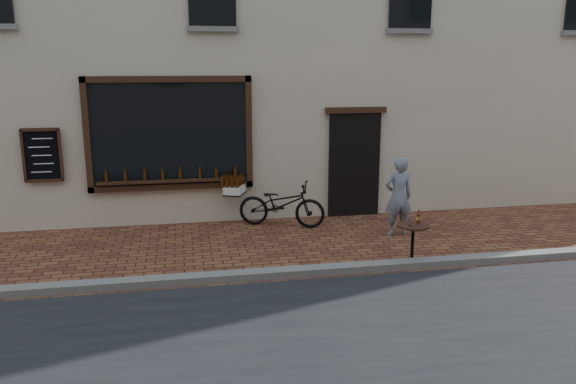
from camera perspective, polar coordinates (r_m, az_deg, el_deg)
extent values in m
plane|color=#59291C|center=(8.60, 1.23, -8.95)|extent=(90.00, 90.00, 0.00)
cube|color=slate|center=(8.76, 0.96, -8.11)|extent=(90.00, 0.25, 0.12)
cube|color=black|center=(11.34, -11.90, 5.80)|extent=(3.00, 0.06, 2.00)
cube|color=black|center=(11.24, -12.16, 11.15)|extent=(3.24, 0.10, 0.12)
cube|color=black|center=(11.49, -11.66, 0.54)|extent=(3.24, 0.10, 0.12)
cube|color=black|center=(11.46, -19.75, 5.39)|extent=(0.12, 0.10, 2.24)
cube|color=black|center=(11.39, -4.00, 6.08)|extent=(0.12, 0.10, 2.24)
cube|color=black|center=(11.42, -11.69, 1.12)|extent=(2.90, 0.16, 0.05)
cube|color=black|center=(12.00, 6.73, 2.75)|extent=(1.10, 0.10, 2.20)
cube|color=black|center=(11.82, 6.93, 8.26)|extent=(1.30, 0.10, 0.12)
cube|color=black|center=(11.67, -23.69, 3.45)|extent=(0.62, 0.04, 0.92)
cylinder|color=#3D1C07|center=(11.49, -17.96, 1.44)|extent=(0.06, 0.06, 0.19)
cylinder|color=#3D1C07|center=(11.45, -16.19, 1.52)|extent=(0.06, 0.06, 0.19)
cylinder|color=#3D1C07|center=(11.42, -14.40, 1.60)|extent=(0.06, 0.06, 0.19)
cylinder|color=#3D1C07|center=(11.40, -12.61, 1.68)|extent=(0.06, 0.06, 0.19)
cylinder|color=#3D1C07|center=(11.39, -10.82, 1.75)|extent=(0.06, 0.06, 0.19)
cylinder|color=#3D1C07|center=(11.40, -9.03, 1.83)|extent=(0.06, 0.06, 0.19)
cylinder|color=#3D1C07|center=(11.41, -7.23, 1.90)|extent=(0.06, 0.06, 0.19)
cylinder|color=#3D1C07|center=(11.44, -5.45, 1.97)|extent=(0.06, 0.06, 0.19)
imported|color=black|center=(11.22, -0.66, -1.23)|extent=(1.85, 1.22, 0.92)
cube|color=black|center=(11.41, -5.42, -0.15)|extent=(0.51, 0.58, 0.03)
cube|color=silver|center=(11.39, -5.43, 0.28)|extent=(0.51, 0.60, 0.14)
cylinder|color=#3D1C07|center=(11.16, -5.21, 0.89)|extent=(0.06, 0.06, 0.19)
cylinder|color=#3D1C07|center=(11.19, -5.71, 0.91)|extent=(0.06, 0.06, 0.19)
cylinder|color=#3D1C07|center=(11.22, -6.21, 0.93)|extent=(0.06, 0.06, 0.19)
cylinder|color=#3D1C07|center=(11.25, -6.71, 0.95)|extent=(0.06, 0.06, 0.19)
cylinder|color=#3D1C07|center=(11.27, -5.04, 1.02)|extent=(0.06, 0.06, 0.19)
cylinder|color=#3D1C07|center=(11.30, -5.53, 1.04)|extent=(0.06, 0.06, 0.19)
cylinder|color=#3D1C07|center=(11.33, -6.03, 1.06)|extent=(0.06, 0.06, 0.19)
cylinder|color=#3D1C07|center=(11.36, -6.52, 1.08)|extent=(0.06, 0.06, 0.19)
cylinder|color=#3D1C07|center=(11.39, -4.86, 1.15)|extent=(0.06, 0.06, 0.19)
cylinder|color=#3D1C07|center=(11.42, -5.36, 1.17)|extent=(0.06, 0.06, 0.19)
cylinder|color=#3D1C07|center=(11.45, -5.84, 1.18)|extent=(0.06, 0.06, 0.19)
cylinder|color=#3D1C07|center=(11.48, -6.33, 1.20)|extent=(0.06, 0.06, 0.19)
cylinder|color=#3D1C07|center=(11.50, -4.70, 1.27)|extent=(0.06, 0.06, 0.19)
cylinder|color=black|center=(9.47, 12.42, -7.08)|extent=(0.39, 0.39, 0.03)
cylinder|color=black|center=(9.37, 12.52, -5.24)|extent=(0.05, 0.05, 0.61)
cylinder|color=black|center=(9.27, 12.62, -3.34)|extent=(0.53, 0.53, 0.04)
cylinder|color=gold|center=(9.33, 13.11, -2.62)|extent=(0.06, 0.06, 0.05)
cylinder|color=white|center=(9.16, 12.28, -3.03)|extent=(0.07, 0.07, 0.11)
imported|color=slate|center=(10.78, 11.14, -0.46)|extent=(0.55, 0.36, 1.51)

